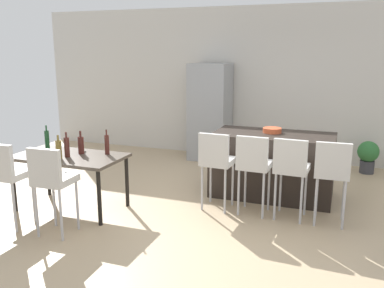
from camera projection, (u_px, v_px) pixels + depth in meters
The scene contains 19 objects.
ground_plane at pixel (230, 215), 5.38m from camera, with size 10.00×10.00×0.00m, color tan.
back_wall at pixel (275, 84), 7.87m from camera, with size 10.00×0.12×2.90m, color beige.
kitchen_island at pixel (272, 165), 6.00m from camera, with size 1.70×0.87×0.92m, color black.
bar_chair_left at pixel (216, 159), 5.41m from camera, with size 0.42×0.42×1.05m.
bar_chair_middle at pixel (254, 162), 5.24m from camera, with size 0.42×0.42×1.05m.
bar_chair_right at pixel (291, 166), 5.08m from camera, with size 0.42×0.42×1.05m.
bar_chair_far at pixel (332, 170), 4.92m from camera, with size 0.41×0.41×1.05m.
dining_table at pixel (70, 160), 5.44m from camera, with size 1.43×0.79×0.74m.
dining_chair_near at pixel (6, 171), 4.85m from camera, with size 0.40×0.40×1.05m.
dining_chair_far at pixel (52, 177), 4.63m from camera, with size 0.42×0.42×1.05m.
wine_bottle_left at pixel (47, 139), 5.77m from camera, with size 0.06×0.06×0.33m.
wine_bottle_right at pixel (107, 144), 5.45m from camera, with size 0.06×0.06×0.33m.
wine_bottle_corner at pixel (59, 149), 5.21m from camera, with size 0.07×0.07×0.31m.
wine_bottle_middle at pixel (81, 145), 5.48m from camera, with size 0.08×0.08×0.31m.
wine_bottle_far at pixel (67, 147), 5.31m from camera, with size 0.07×0.07×0.33m.
wine_glass_near at pixel (81, 141), 5.69m from camera, with size 0.07×0.07×0.17m.
refrigerator at pixel (210, 112), 7.98m from camera, with size 0.72×0.68×1.84m, color #939699.
fruit_bowl at pixel (272, 130), 5.97m from camera, with size 0.27×0.27×0.07m, color #C6512D.
potted_plant at pixel (368, 155), 7.12m from camera, with size 0.36×0.36×0.56m.
Camera 1 is at (1.30, -4.89, 2.09)m, focal length 38.75 mm.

